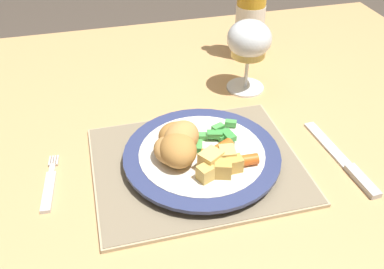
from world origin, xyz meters
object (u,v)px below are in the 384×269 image
at_px(dinner_plate, 202,157).
at_px(table_knife, 346,163).
at_px(wine_glass, 249,42).
at_px(bottle, 251,10).
at_px(dining_table, 196,169).
at_px(fork, 49,186).

relative_size(dinner_plate, table_knife, 1.27).
distance_m(table_knife, wine_glass, 0.28).
bearing_deg(bottle, dinner_plate, -120.79).
xyz_separation_m(dinner_plate, wine_glass, (0.15, 0.20, 0.08)).
height_order(wine_glass, bottle, bottle).
xyz_separation_m(dinner_plate, table_knife, (0.22, -0.06, -0.01)).
height_order(table_knife, bottle, bottle).
bearing_deg(dining_table, wine_glass, 40.42).
distance_m(fork, wine_glass, 0.43).
xyz_separation_m(wine_glass, bottle, (0.05, 0.13, 0.01)).
bearing_deg(dinner_plate, fork, 178.39).
height_order(fork, table_knife, table_knife).
xyz_separation_m(dining_table, bottle, (0.18, 0.24, 0.20)).
bearing_deg(fork, dinner_plate, -1.61).
bearing_deg(table_knife, bottle, 93.01).
bearing_deg(wine_glass, fork, -152.66).
xyz_separation_m(dining_table, table_knife, (0.20, -0.15, 0.09)).
relative_size(dining_table, table_knife, 6.44).
distance_m(dining_table, fork, 0.28).
bearing_deg(dinner_plate, table_knife, -14.40).
height_order(fork, wine_glass, wine_glass).
distance_m(dinner_plate, fork, 0.23).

